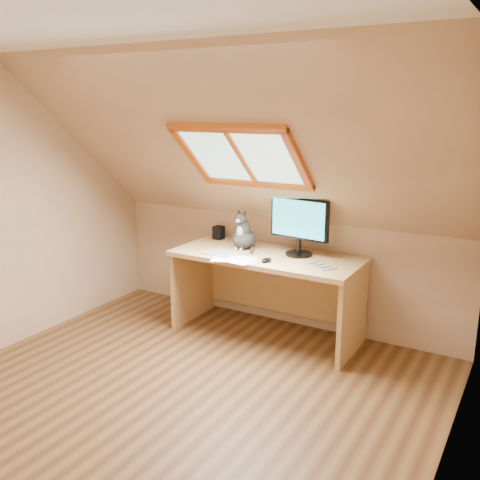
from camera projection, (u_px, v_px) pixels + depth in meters
The scene contains 10 objects.
ground at pixel (167, 404), 3.69m from camera, with size 3.50×3.50×0.00m, color brown.
room_shell at pixel (149, 203), 3.27m from camera, with size 3.52×3.52×2.41m.
desk at pixel (270, 277), 4.75m from camera, with size 1.65×0.72×0.75m.
monitor at pixel (299, 223), 4.54m from camera, with size 0.55×0.23×0.50m.
cat at pixel (244, 234), 4.80m from camera, with size 0.21×0.25×0.37m.
desk_speaker at pixel (219, 233), 5.15m from camera, with size 0.09×0.09×0.13m, color black.
graphics_tablet at pixel (220, 253), 4.65m from camera, with size 0.29×0.21×0.01m, color #B2B2B7.
mouse at pixel (266, 260), 4.41m from camera, with size 0.06×0.11×0.03m, color black.
papers at pixel (239, 259), 4.49m from camera, with size 0.35×0.30×0.01m.
cables at pixel (310, 265), 4.32m from camera, with size 0.51×0.26×0.01m.
Camera 1 is at (2.10, -2.60, 2.01)m, focal length 40.00 mm.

